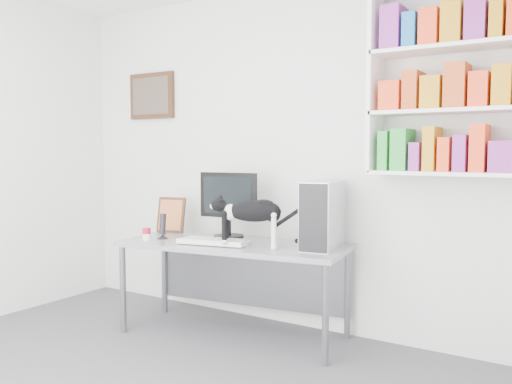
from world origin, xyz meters
TOP-DOWN VIEW (x-y plane):
  - room at (0.00, 0.00)m, footprint 4.01×4.01m
  - bookshelf at (1.40, 1.85)m, footprint 1.03×0.28m
  - wall_art at (-1.30, 1.97)m, footprint 0.52×0.04m
  - desk at (-0.06, 1.52)m, footprint 1.78×0.91m
  - monitor at (-0.22, 1.68)m, footprint 0.51×0.28m
  - keyboard at (-0.15, 1.38)m, footprint 0.54×0.30m
  - pc_tower at (0.59, 1.69)m, footprint 0.28×0.50m
  - speaker at (-0.63, 1.36)m, footprint 0.11×0.11m
  - leaning_print at (-0.80, 1.66)m, footprint 0.26×0.15m
  - soup_can at (-0.70, 1.25)m, footprint 0.07×0.07m
  - cat at (0.17, 1.41)m, footprint 0.58×0.37m

SIDE VIEW (x-z plane):
  - desk at x=-0.06m, z-range 0.00..0.71m
  - keyboard at x=-0.15m, z-range 0.71..0.75m
  - soup_can at x=-0.70m, z-range 0.71..0.80m
  - speaker at x=-0.63m, z-range 0.71..0.92m
  - leaning_print at x=-0.80m, z-range 0.71..1.02m
  - cat at x=0.17m, z-range 0.71..1.06m
  - pc_tower at x=0.59m, z-range 0.71..1.18m
  - monitor at x=-0.22m, z-range 0.71..1.24m
  - room at x=0.00m, z-range 0.00..2.70m
  - bookshelf at x=1.40m, z-range 1.23..2.47m
  - wall_art at x=-1.30m, z-range 1.69..2.11m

